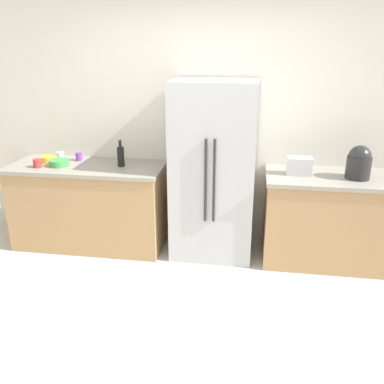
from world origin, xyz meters
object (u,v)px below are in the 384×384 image
at_px(cup_b, 79,157).
at_px(cup_a, 38,163).
at_px(cup_c, 61,156).
at_px(toaster, 299,166).
at_px(rice_cooker, 359,163).
at_px(bowl_a, 48,159).
at_px(bowl_b, 59,163).
at_px(bottle_a, 121,156).
at_px(refrigerator, 213,171).

bearing_deg(cup_b, cup_a, -134.77).
bearing_deg(cup_c, toaster, -2.85).
bearing_deg(cup_a, rice_cooker, 2.06).
height_order(bowl_a, bowl_b, bowl_b).
distance_m(rice_cooker, bottle_a, 2.32).
relative_size(toaster, bowl_b, 1.19).
bearing_deg(rice_cooker, toaster, 175.28).
bearing_deg(cup_a, bowl_b, 23.70).
bearing_deg(cup_b, bowl_a, -160.88).
bearing_deg(rice_cooker, bowl_a, 178.26).
xyz_separation_m(bottle_a, bowl_b, (-0.64, -0.08, -0.08)).
bearing_deg(refrigerator, cup_b, 174.17).
bearing_deg(refrigerator, cup_a, -174.78).
bearing_deg(refrigerator, cup_c, 175.96).
distance_m(cup_b, cup_c, 0.20).
height_order(rice_cooker, bowl_b, rice_cooker).
distance_m(cup_a, cup_b, 0.44).
height_order(refrigerator, cup_c, refrigerator).
distance_m(cup_c, bowl_a, 0.13).
bearing_deg(bowl_b, refrigerator, 2.85).
bearing_deg(cup_c, bowl_b, -69.25).
relative_size(refrigerator, bowl_a, 12.02).
xyz_separation_m(cup_b, bowl_b, (-0.12, -0.23, -0.01)).
bearing_deg(refrigerator, bottle_a, 179.82).
relative_size(rice_cooker, bowl_b, 1.58).
xyz_separation_m(toaster, bowl_a, (-2.62, 0.05, -0.05)).
distance_m(refrigerator, toaster, 0.84).
relative_size(toaster, cup_b, 2.75).
xyz_separation_m(toaster, cup_c, (-2.51, 0.12, -0.04)).
bearing_deg(rice_cooker, bottle_a, 178.69).
xyz_separation_m(refrigerator, bowl_a, (-1.79, 0.05, 0.04)).
relative_size(bottle_a, cup_b, 3.19).
relative_size(cup_b, cup_c, 0.89).
bearing_deg(cup_b, rice_cooker, -4.05).
distance_m(bowl_a, bowl_b, 0.22).
relative_size(refrigerator, rice_cooker, 5.65).
xyz_separation_m(cup_c, bowl_b, (0.08, -0.20, -0.02)).
distance_m(rice_cooker, bowl_a, 3.16).
bearing_deg(toaster, cup_a, -176.56).
relative_size(toaster, cup_a, 2.76).
distance_m(bottle_a, bowl_a, 0.83).
bearing_deg(cup_b, toaster, -3.89).
height_order(rice_cooker, bowl_a, rice_cooker).
distance_m(cup_a, cup_c, 0.31).
height_order(toaster, bottle_a, bottle_a).
bearing_deg(toaster, bowl_a, 178.87).
xyz_separation_m(refrigerator, cup_a, (-1.79, -0.16, 0.05)).
bearing_deg(cup_a, cup_b, 45.23).
bearing_deg(toaster, refrigerator, 179.57).
height_order(refrigerator, bottle_a, refrigerator).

